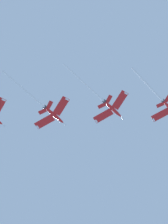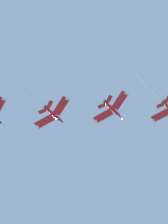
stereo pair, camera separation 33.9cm
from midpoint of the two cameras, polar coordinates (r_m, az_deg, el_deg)
name	(u,v)px [view 1 (the left image)]	position (r m, az deg, el deg)	size (l,w,h in m)	color
jet_lead	(163,100)	(169.52, 12.63, 1.85)	(19.55, 34.79, 8.23)	red
jet_second	(106,103)	(160.58, 3.59, 1.52)	(19.58, 37.51, 9.33)	red
jet_third	(45,107)	(157.65, -6.21, 0.75)	(19.54, 36.00, 9.33)	red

